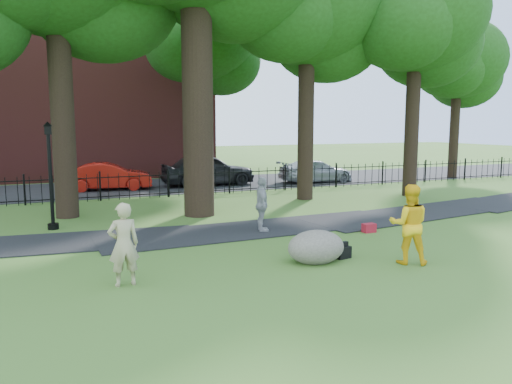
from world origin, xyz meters
name	(u,v)px	position (x,y,z in m)	size (l,w,h in m)	color
ground	(283,264)	(0.00, 0.00, 0.00)	(120.00, 120.00, 0.00)	#416623
footpath	(257,229)	(1.00, 3.90, 0.00)	(36.00, 2.60, 0.03)	black
street	(151,187)	(0.00, 16.00, 0.00)	(80.00, 7.00, 0.02)	black
iron_fence	(168,184)	(0.00, 12.00, 0.60)	(44.00, 0.04, 1.20)	black
brick_building	(60,81)	(-4.00, 24.00, 6.00)	(18.00, 8.00, 12.00)	maroon
woman	(124,244)	(-3.74, -0.13, 0.88)	(0.64, 0.42, 1.76)	tan
man	(409,224)	(2.83, -1.12, 0.97)	(0.94, 0.73, 1.93)	yellow
pedestrian	(262,205)	(0.99, 3.49, 0.86)	(1.01, 0.42, 1.73)	#99999D
boulder	(316,245)	(0.84, -0.13, 0.42)	(1.45, 1.09, 0.85)	#6A6459
lamppost	(50,177)	(-5.02, 6.47, 1.68)	(0.34, 0.34, 3.43)	black
backpack	(343,252)	(1.64, -0.10, 0.15)	(0.40, 0.25, 0.30)	black
red_bag	(369,228)	(4.03, 2.13, 0.14)	(0.40, 0.25, 0.28)	maroon
red_sedan	(109,176)	(-2.23, 15.50, 0.70)	(1.48, 4.24, 1.40)	#A0140C
grey_car	(208,170)	(2.99, 15.38, 0.85)	(2.01, 5.01, 1.71)	black
silver_car	(316,171)	(9.13, 14.38, 0.63)	(1.78, 4.37, 1.27)	#9EA1A7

